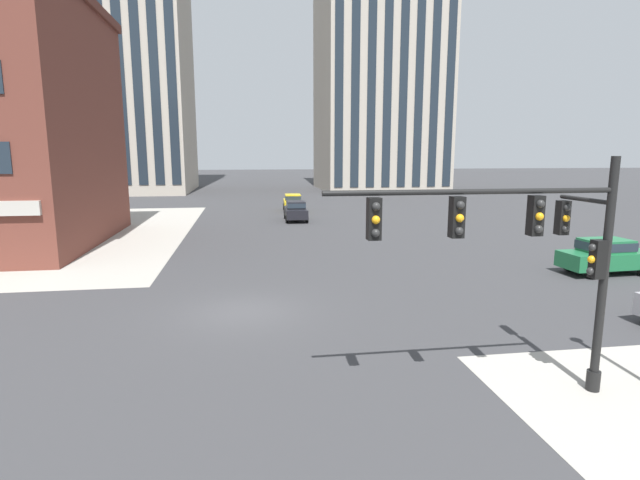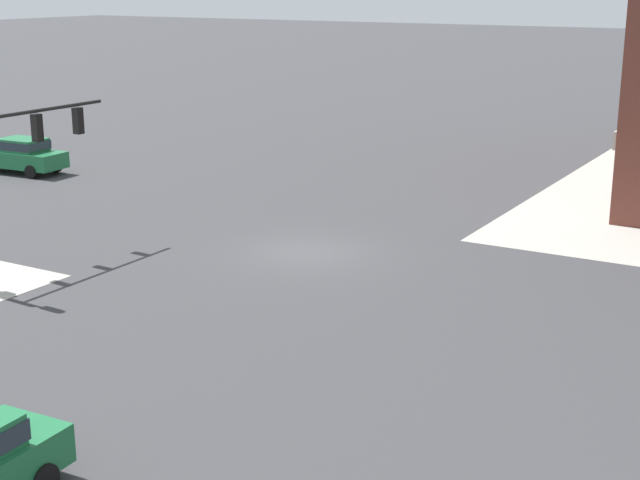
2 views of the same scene
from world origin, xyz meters
TOP-DOWN VIEW (x-y plane):
  - ground_plane at (0.00, 0.00)m, footprint 320.00×320.00m
  - car_main_southbound_far at (-4.78, -18.81)m, footprint 2.11×4.51m

SIDE VIEW (x-z plane):
  - ground_plane at x=0.00m, z-range 0.00..0.00m
  - car_main_southbound_far at x=-4.78m, z-range 0.08..1.76m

